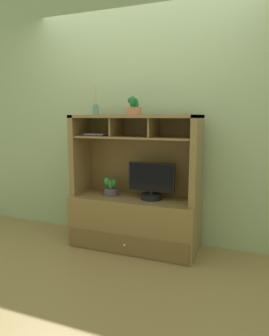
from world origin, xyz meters
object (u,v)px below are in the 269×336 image
object	(u,v)px
media_console	(135,208)
magazine_stack_left	(98,134)
tv_monitor	(151,184)
diffuser_bottle	(96,110)
potted_succulent	(134,108)
potted_orchid	(111,188)

from	to	relation	value
media_console	magazine_stack_left	xyz separation A→B (m)	(-0.41, -0.00, 0.76)
tv_monitor	diffuser_bottle	size ratio (longest dim) A/B	1.58
potted_succulent	diffuser_bottle	bearing A→B (deg)	178.46
potted_orchid	potted_succulent	xyz separation A→B (m)	(0.27, -0.01, 0.83)
potted_orchid	media_console	bearing A→B (deg)	3.06
tv_monitor	potted_orchid	size ratio (longest dim) A/B	2.42
diffuser_bottle	potted_succulent	bearing A→B (deg)	-1.54
media_console	potted_orchid	bearing A→B (deg)	-176.94
magazine_stack_left	potted_succulent	bearing A→B (deg)	-3.75
media_console	tv_monitor	xyz separation A→B (m)	(0.19, -0.02, 0.28)
magazine_stack_left	potted_orchid	bearing A→B (deg)	-4.92
magazine_stack_left	diffuser_bottle	size ratio (longest dim) A/B	0.84
potted_succulent	tv_monitor	bearing A→B (deg)	1.67
magazine_stack_left	media_console	bearing A→B (deg)	0.31
potted_succulent	media_console	bearing A→B (deg)	89.38
potted_orchid	potted_succulent	size ratio (longest dim) A/B	1.09
potted_orchid	diffuser_bottle	bearing A→B (deg)	-178.82
tv_monitor	diffuser_bottle	xyz separation A→B (m)	(-0.62, 0.01, 0.74)
tv_monitor	magazine_stack_left	distance (m)	0.77
tv_monitor	potted_orchid	bearing A→B (deg)	178.84
potted_orchid	diffuser_bottle	world-z (taller)	diffuser_bottle
tv_monitor	potted_succulent	world-z (taller)	potted_succulent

